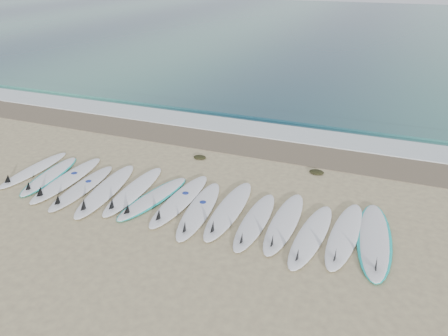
% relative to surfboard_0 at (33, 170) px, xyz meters
% --- Properties ---
extents(ground, '(120.00, 120.00, 0.00)m').
position_rel_surfboard_0_xyz_m(ground, '(4.45, -0.10, -0.05)').
color(ground, tan).
extents(ocean, '(120.00, 55.00, 0.03)m').
position_rel_surfboard_0_xyz_m(ocean, '(4.45, 32.40, -0.04)').
color(ocean, '#285C5B').
rests_on(ocean, ground).
extents(wet_sand_band, '(120.00, 1.80, 0.01)m').
position_rel_surfboard_0_xyz_m(wet_sand_band, '(4.45, 4.00, -0.05)').
color(wet_sand_band, brown).
rests_on(wet_sand_band, ground).
extents(foam_band, '(120.00, 1.40, 0.04)m').
position_rel_surfboard_0_xyz_m(foam_band, '(4.45, 5.40, -0.03)').
color(foam_band, silver).
rests_on(foam_band, ground).
extents(wave_crest, '(120.00, 1.00, 0.10)m').
position_rel_surfboard_0_xyz_m(wave_crest, '(4.45, 6.90, -0.00)').
color(wave_crest, '#285C5B').
rests_on(wave_crest, ground).
extents(surfboard_0, '(0.55, 2.48, 0.32)m').
position_rel_surfboard_0_xyz_m(surfboard_0, '(0.00, 0.00, 0.00)').
color(surfboard_0, white).
rests_on(surfboard_0, ground).
extents(surfboard_1, '(0.94, 2.48, 0.31)m').
position_rel_surfboard_0_xyz_m(surfboard_1, '(0.65, -0.10, -0.01)').
color(surfboard_1, white).
rests_on(surfboard_1, ground).
extents(surfboard_2, '(0.73, 2.83, 0.36)m').
position_rel_surfboard_0_xyz_m(surfboard_2, '(1.25, -0.15, 0.01)').
color(surfboard_2, white).
rests_on(surfboard_2, ground).
extents(surfboard_3, '(0.70, 2.62, 0.33)m').
position_rel_surfboard_0_xyz_m(surfboard_3, '(1.89, -0.36, 0.00)').
color(surfboard_3, white).
rests_on(surfboard_3, ground).
extents(surfboard_4, '(1.02, 2.96, 0.37)m').
position_rel_surfboard_0_xyz_m(surfboard_4, '(2.53, -0.26, 0.01)').
color(surfboard_4, white).
rests_on(surfboard_4, ground).
extents(surfboard_5, '(0.71, 2.75, 0.35)m').
position_rel_surfboard_0_xyz_m(surfboard_5, '(3.18, -0.03, 0.01)').
color(surfboard_5, white).
rests_on(surfboard_5, ground).
extents(surfboard_6, '(0.99, 2.55, 0.32)m').
position_rel_surfboard_0_xyz_m(surfboard_6, '(3.80, -0.13, -0.01)').
color(surfboard_6, white).
rests_on(surfboard_6, ground).
extents(surfboard_7, '(0.60, 2.75, 0.35)m').
position_rel_surfboard_0_xyz_m(surfboard_7, '(4.46, -0.03, 0.01)').
color(surfboard_7, white).
rests_on(surfboard_7, ground).
extents(surfboard_8, '(0.87, 2.74, 0.34)m').
position_rel_surfboard_0_xyz_m(surfboard_8, '(5.07, -0.26, 0.00)').
color(surfboard_8, white).
rests_on(surfboard_8, ground).
extents(surfboard_9, '(0.66, 2.82, 0.36)m').
position_rel_surfboard_0_xyz_m(surfboard_9, '(5.70, -0.01, 0.01)').
color(surfboard_9, white).
rests_on(surfboard_9, ground).
extents(surfboard_10, '(0.57, 2.54, 0.32)m').
position_rel_surfboard_0_xyz_m(surfboard_10, '(6.40, -0.23, 0.00)').
color(surfboard_10, white).
rests_on(surfboard_10, ground).
extents(surfboard_11, '(0.56, 2.67, 0.34)m').
position_rel_surfboard_0_xyz_m(surfboard_11, '(7.01, -0.06, 0.00)').
color(surfboard_11, white).
rests_on(surfboard_11, ground).
extents(surfboard_12, '(0.75, 2.65, 0.33)m').
position_rel_surfboard_0_xyz_m(surfboard_12, '(7.64, -0.34, 0.00)').
color(surfboard_12, white).
rests_on(surfboard_12, ground).
extents(surfboard_13, '(0.71, 2.73, 0.35)m').
position_rel_surfboard_0_xyz_m(surfboard_13, '(8.28, -0.05, 0.01)').
color(surfboard_13, white).
rests_on(surfboard_13, ground).
extents(surfboard_14, '(0.96, 2.95, 0.37)m').
position_rel_surfboard_0_xyz_m(surfboard_14, '(8.88, 0.03, -0.00)').
color(surfboard_14, white).
rests_on(surfboard_14, ground).
extents(seaweed_near, '(0.37, 0.29, 0.07)m').
position_rel_surfboard_0_xyz_m(seaweed_near, '(3.83, 2.51, -0.02)').
color(seaweed_near, black).
rests_on(seaweed_near, ground).
extents(seaweed_far, '(0.40, 0.31, 0.08)m').
position_rel_surfboard_0_xyz_m(seaweed_far, '(7.17, 2.79, -0.02)').
color(seaweed_far, black).
rests_on(seaweed_far, ground).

